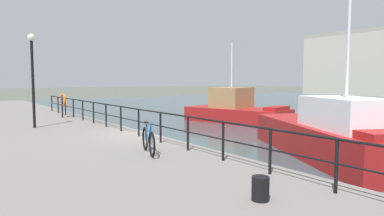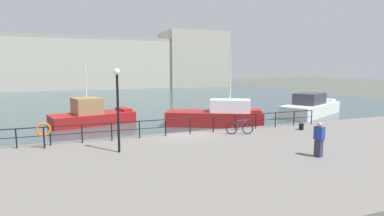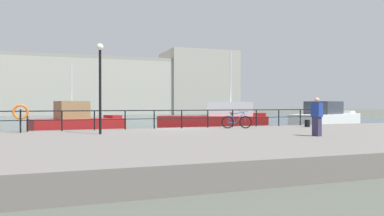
# 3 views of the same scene
# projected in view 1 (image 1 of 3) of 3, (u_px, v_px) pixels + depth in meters

# --- Properties ---
(ground_plane) EXTENTS (240.00, 240.00, 0.00)m
(ground_plane) POSITION_uv_depth(u_px,v_px,m) (150.00, 150.00, 14.16)
(ground_plane) COLOR #4C5147
(moored_red_daysailer) EXTENTS (7.56, 4.65, 5.42)m
(moored_red_daysailer) POSITION_uv_depth(u_px,v_px,m) (236.00, 110.00, 23.65)
(moored_red_daysailer) COLOR maroon
(moored_red_daysailer) RESTS_ON water_basin
(moored_cabin_cruiser) EXTENTS (8.42, 5.98, 6.15)m
(moored_cabin_cruiser) POSITION_uv_depth(u_px,v_px,m) (329.00, 135.00, 12.66)
(moored_cabin_cruiser) COLOR maroon
(moored_cabin_cruiser) RESTS_ON water_basin
(quay_railing) EXTENTS (23.13, 0.07, 1.08)m
(quay_railing) POSITION_uv_depth(u_px,v_px,m) (121.00, 114.00, 14.53)
(quay_railing) COLOR black
(quay_railing) RESTS_ON quay_promenade
(parked_bicycle) EXTENTS (1.71, 0.59, 0.98)m
(parked_bicycle) POSITION_uv_depth(u_px,v_px,m) (148.00, 140.00, 10.14)
(parked_bicycle) COLOR black
(parked_bicycle) RESTS_ON quay_promenade
(mooring_bollard) EXTENTS (0.32, 0.32, 0.44)m
(mooring_bollard) POSITION_uv_depth(u_px,v_px,m) (260.00, 189.00, 6.19)
(mooring_bollard) COLOR black
(mooring_bollard) RESTS_ON quay_promenade
(life_ring_stand) EXTENTS (0.75, 0.16, 1.40)m
(life_ring_stand) POSITION_uv_depth(u_px,v_px,m) (63.00, 101.00, 19.75)
(life_ring_stand) COLOR black
(life_ring_stand) RESTS_ON quay_promenade
(quay_lamp_post) EXTENTS (0.32, 0.32, 4.23)m
(quay_lamp_post) POSITION_uv_depth(u_px,v_px,m) (32.00, 67.00, 15.38)
(quay_lamp_post) COLOR black
(quay_lamp_post) RESTS_ON quay_promenade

